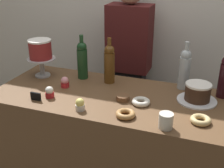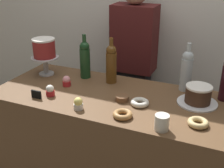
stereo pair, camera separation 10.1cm
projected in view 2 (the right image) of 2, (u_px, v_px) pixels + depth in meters
The scene contains 19 objects.
back_wall at pixel (154, 13), 2.48m from camera, with size 6.00×0.05×2.60m.
display_counter at pixel (112, 153), 2.05m from camera, with size 1.56×0.67×0.92m.
cake_stand_pedestal at pixel (45, 63), 2.16m from camera, with size 0.21×0.21×0.14m.
white_layer_cake at pixel (44, 48), 2.12m from camera, with size 0.17×0.17×0.14m.
silver_serving_platter at pixel (197, 103), 1.76m from camera, with size 0.24×0.24×0.01m.
chocolate_round_cake at pixel (198, 94), 1.74m from camera, with size 0.16×0.16×0.11m.
wine_bottle_green at pixel (85, 59), 2.09m from camera, with size 0.08×0.08×0.33m.
wine_bottle_amber at pixel (111, 63), 2.01m from camera, with size 0.08×0.08×0.33m.
wine_bottle_clear at pixel (186, 70), 1.89m from camera, with size 0.08×0.08×0.33m.
cupcake_vanilla at pixel (50, 91), 1.85m from camera, with size 0.06×0.06×0.07m.
cupcake_strawberry at pixel (67, 81), 1.99m from camera, with size 0.06×0.06×0.07m.
cupcake_lemon at pixel (78, 104), 1.68m from camera, with size 0.06×0.06×0.07m.
donut_glazed at pixel (198, 123), 1.53m from camera, with size 0.11×0.11×0.03m.
donut_maple at pixel (123, 114), 1.61m from camera, with size 0.11×0.11×0.03m.
donut_sugar at pixel (140, 103), 1.74m from camera, with size 0.11×0.11×0.03m.
cookie_stack at pixel (122, 98), 1.79m from camera, with size 0.08×0.08×0.03m.
price_sign_chalkboard at pixel (36, 94), 1.82m from camera, with size 0.07×0.01×0.05m.
coffee_cup_ceramic at pixel (162, 122), 1.48m from camera, with size 0.08×0.08×0.08m.
barista_figure at pixel (133, 71), 2.50m from camera, with size 0.36×0.22×1.60m.
Camera 2 is at (0.67, -1.54, 1.74)m, focal length 46.06 mm.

